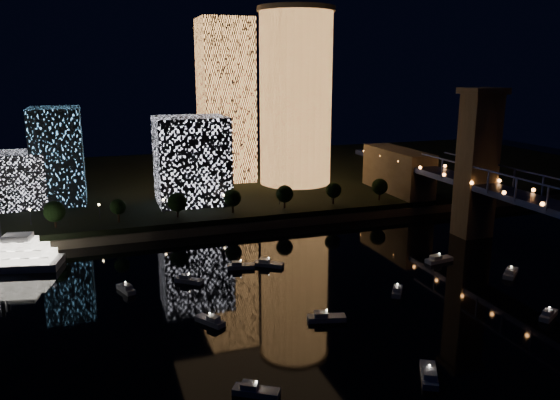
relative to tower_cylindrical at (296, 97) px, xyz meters
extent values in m
plane|color=black|center=(-30.31, -131.41, -43.56)|extent=(520.00, 520.00, 0.00)
cube|color=black|center=(-30.31, 28.59, -41.06)|extent=(420.00, 160.00, 5.00)
cube|color=#6B5E4C|center=(-30.31, -49.41, -42.06)|extent=(420.00, 6.00, 3.00)
cylinder|color=#EE984C|center=(0.00, 0.00, -1.13)|extent=(32.00, 32.00, 74.86)
cylinder|color=#6B5E4C|center=(0.00, 0.00, 37.31)|extent=(34.00, 34.00, 2.00)
cube|color=#EE984C|center=(-27.67, 17.36, -2.04)|extent=(22.95, 22.95, 73.03)
cube|color=white|center=(-51.09, -22.39, -21.89)|extent=(27.08, 22.91, 33.33)
cube|color=#5DB8FF|center=(-99.85, -5.60, -20.17)|extent=(18.39, 23.90, 36.78)
cube|color=white|center=(-114.44, -8.26, -28.15)|extent=(20.80, 18.91, 20.80)
cube|color=#6B5E4C|center=(34.69, -81.41, -19.56)|extent=(11.00, 9.00, 48.00)
cube|color=#6B5E4C|center=(34.69, -81.41, 5.44)|extent=(13.00, 11.00, 2.00)
cube|color=#6B5E4C|center=(34.69, -31.41, -32.06)|extent=(12.00, 40.00, 23.00)
cube|color=navy|center=(29.69, -119.41, -22.06)|extent=(0.50, 0.50, 7.00)
cube|color=navy|center=(29.69, -95.41, -22.06)|extent=(0.50, 0.50, 7.00)
cube|color=navy|center=(29.69, -71.41, -22.06)|extent=(0.50, 0.50, 7.00)
sphere|color=orange|center=(29.19, -86.41, -23.76)|extent=(1.20, 1.20, 1.20)
sphere|color=orange|center=(29.19, -41.41, -23.76)|extent=(1.20, 1.20, 1.20)
cube|color=silver|center=(-109.05, -65.79, -34.41)|extent=(8.48, 7.05, 1.68)
cube|color=silver|center=(-30.59, -153.69, -42.96)|extent=(6.87, 9.14, 1.20)
cube|color=silver|center=(-31.25, -154.85, -41.86)|extent=(3.55, 3.85, 1.00)
sphere|color=white|center=(-30.59, -153.69, -40.96)|extent=(0.36, 0.36, 0.36)
cube|color=silver|center=(-40.82, -87.87, -42.96)|extent=(8.64, 7.12, 1.20)
cube|color=silver|center=(-41.89, -87.14, -41.86)|extent=(3.74, 3.54, 1.00)
sphere|color=white|center=(-40.82, -87.87, -40.96)|extent=(0.36, 0.36, 0.36)
cube|color=silver|center=(-39.07, -125.73, -42.96)|extent=(9.13, 4.81, 1.20)
cube|color=silver|center=(-40.34, -125.42, -41.86)|extent=(3.51, 2.94, 1.00)
sphere|color=white|center=(-39.07, -125.73, -40.96)|extent=(0.36, 0.36, 0.36)
cube|color=silver|center=(-48.95, -87.05, -42.96)|extent=(8.26, 4.10, 1.20)
cube|color=silver|center=(-50.11, -86.81, -41.86)|extent=(3.13, 2.58, 1.00)
sphere|color=white|center=(-48.95, -87.05, -40.96)|extent=(0.36, 0.36, 0.36)
cube|color=silver|center=(-81.36, -93.56, -42.96)|extent=(4.63, 7.31, 1.20)
cube|color=silver|center=(-80.97, -94.54, -41.86)|extent=(2.58, 2.94, 1.00)
sphere|color=white|center=(-81.36, -93.56, -40.96)|extent=(0.36, 0.36, 0.36)
cube|color=silver|center=(-15.80, -117.41, -42.96)|extent=(5.83, 6.90, 1.20)
cube|color=silver|center=(-16.41, -118.25, -41.86)|extent=(2.87, 3.01, 1.00)
sphere|color=white|center=(-15.80, -117.41, -40.96)|extent=(0.36, 0.36, 0.36)
cube|color=silver|center=(20.74, -116.44, -42.96)|extent=(8.36, 7.53, 1.20)
cube|color=silver|center=(19.75, -117.25, -41.86)|extent=(3.73, 3.62, 1.00)
sphere|color=white|center=(20.74, -116.44, -40.96)|extent=(0.36, 0.36, 0.36)
cube|color=silver|center=(8.34, -100.70, -42.96)|extent=(9.15, 4.09, 1.20)
cube|color=silver|center=(7.03, -100.90, -41.86)|extent=(3.39, 2.72, 1.00)
sphere|color=white|center=(8.34, -100.70, -40.96)|extent=(0.36, 0.36, 0.36)
cube|color=silver|center=(10.07, -140.93, -42.96)|extent=(7.19, 5.35, 1.20)
cube|color=silver|center=(9.15, -141.44, -41.86)|extent=(3.02, 2.78, 1.00)
sphere|color=white|center=(10.07, -140.93, -40.96)|extent=(0.36, 0.36, 0.36)
cube|color=silver|center=(-62.49, -148.47, -42.96)|extent=(8.44, 6.62, 1.20)
cube|color=silver|center=(-63.55, -147.81, -41.86)|extent=(3.60, 3.36, 1.00)
sphere|color=white|center=(-62.49, -148.47, -40.96)|extent=(0.36, 0.36, 0.36)
cube|color=silver|center=(-64.55, -118.63, -42.96)|extent=(6.16, 7.55, 1.20)
cube|color=silver|center=(-63.93, -119.56, -41.86)|extent=(3.07, 3.26, 1.00)
sphere|color=white|center=(-64.55, -118.63, -40.96)|extent=(0.36, 0.36, 0.36)
cube|color=silver|center=(-64.88, -92.86, -42.96)|extent=(7.53, 6.62, 1.20)
cube|color=silver|center=(-65.79, -92.16, -41.86)|extent=(3.33, 3.21, 1.00)
sphere|color=white|center=(-64.88, -92.86, -40.96)|extent=(0.36, 0.36, 0.36)
cylinder|color=black|center=(-100.31, -43.41, -36.56)|extent=(0.70, 0.70, 4.00)
sphere|color=black|center=(-100.31, -43.41, -33.06)|extent=(7.00, 7.00, 7.00)
cylinder|color=black|center=(-80.31, -43.41, -36.56)|extent=(0.70, 0.70, 4.00)
sphere|color=black|center=(-80.31, -43.41, -33.06)|extent=(5.37, 5.37, 5.37)
cylinder|color=black|center=(-60.31, -43.41, -36.56)|extent=(0.70, 0.70, 4.00)
sphere|color=black|center=(-60.31, -43.41, -33.06)|extent=(6.73, 6.73, 6.73)
cylinder|color=black|center=(-40.31, -43.41, -36.56)|extent=(0.70, 0.70, 4.00)
sphere|color=black|center=(-40.31, -43.41, -33.06)|extent=(6.33, 6.33, 6.33)
cylinder|color=black|center=(-20.31, -43.41, -36.56)|extent=(0.70, 0.70, 4.00)
sphere|color=black|center=(-20.31, -43.41, -33.06)|extent=(6.55, 6.55, 6.55)
cylinder|color=black|center=(-0.31, -43.41, -36.56)|extent=(0.70, 0.70, 4.00)
sphere|color=black|center=(-0.31, -43.41, -33.06)|extent=(6.12, 6.12, 6.12)
cylinder|color=black|center=(19.69, -43.41, -36.56)|extent=(0.70, 0.70, 4.00)
sphere|color=black|center=(19.69, -43.41, -33.06)|extent=(6.44, 6.44, 6.44)
cylinder|color=black|center=(-108.31, -37.41, -36.06)|extent=(0.24, 0.24, 5.00)
sphere|color=#FFCC7F|center=(-108.31, -37.41, -33.26)|extent=(0.70, 0.70, 0.70)
cylinder|color=black|center=(-86.31, -37.41, -36.06)|extent=(0.24, 0.24, 5.00)
sphere|color=#FFCC7F|center=(-86.31, -37.41, -33.26)|extent=(0.70, 0.70, 0.70)
cylinder|color=black|center=(-64.31, -37.41, -36.06)|extent=(0.24, 0.24, 5.00)
sphere|color=#FFCC7F|center=(-64.31, -37.41, -33.26)|extent=(0.70, 0.70, 0.70)
cylinder|color=black|center=(-42.31, -37.41, -36.06)|extent=(0.24, 0.24, 5.00)
sphere|color=#FFCC7F|center=(-42.31, -37.41, -33.26)|extent=(0.70, 0.70, 0.70)
cylinder|color=black|center=(-20.31, -37.41, -36.06)|extent=(0.24, 0.24, 5.00)
sphere|color=#FFCC7F|center=(-20.31, -37.41, -33.26)|extent=(0.70, 0.70, 0.70)
cylinder|color=black|center=(1.69, -37.41, -36.06)|extent=(0.24, 0.24, 5.00)
sphere|color=#FFCC7F|center=(1.69, -37.41, -33.26)|extent=(0.70, 0.70, 0.70)
camera|label=1|loc=(-86.17, -230.64, 12.38)|focal=35.00mm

